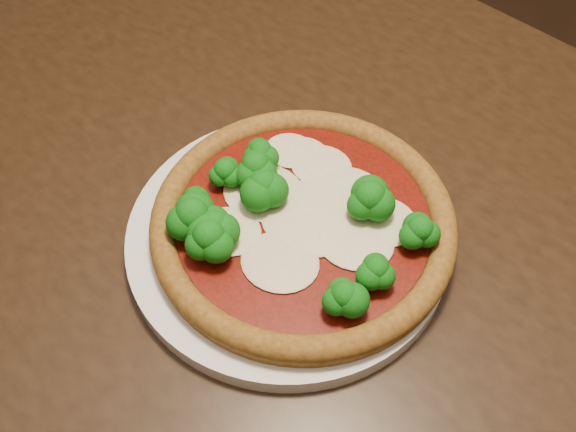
% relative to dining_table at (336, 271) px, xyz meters
% --- Properties ---
extents(floor, '(4.00, 4.00, 0.00)m').
position_rel_dining_table_xyz_m(floor, '(-0.14, 0.12, -0.66)').
color(floor, black).
rests_on(floor, ground).
extents(dining_table, '(1.49, 1.17, 0.75)m').
position_rel_dining_table_xyz_m(dining_table, '(0.00, 0.00, 0.00)').
color(dining_table, black).
rests_on(dining_table, floor).
extents(plate, '(0.30, 0.30, 0.02)m').
position_rel_dining_table_xyz_m(plate, '(-0.04, -0.05, 0.10)').
color(plate, silver).
rests_on(plate, dining_table).
extents(pizza, '(0.28, 0.28, 0.06)m').
position_rel_dining_table_xyz_m(pizza, '(-0.03, -0.04, 0.13)').
color(pizza, '#8D5D21').
rests_on(pizza, plate).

